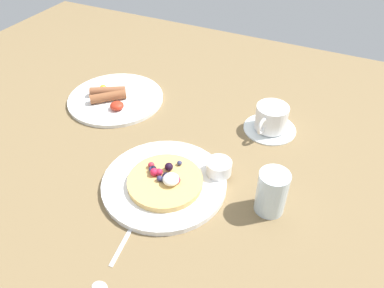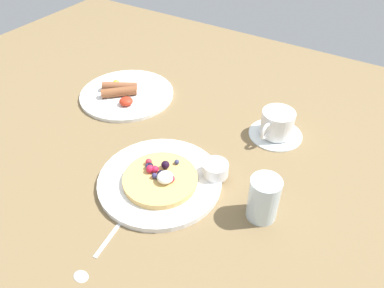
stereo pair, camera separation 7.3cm
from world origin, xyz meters
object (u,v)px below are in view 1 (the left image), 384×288
object	(u,v)px
breakfast_plate	(116,99)
coffee_saucer	(270,128)
syrup_ramekin	(218,168)
teaspoon	(107,272)
water_glass	(272,192)
coffee_cup	(271,117)
pancake_plate	(164,183)

from	to	relation	value
breakfast_plate	coffee_saucer	bearing A→B (deg)	7.45
syrup_ramekin	teaspoon	size ratio (longest dim) A/B	0.43
breakfast_plate	teaspoon	size ratio (longest dim) A/B	2.05
syrup_ramekin	teaspoon	distance (cm)	31.09
syrup_ramekin	coffee_saucer	world-z (taller)	syrup_ramekin
coffee_saucer	water_glass	bearing A→B (deg)	-73.93
syrup_ramekin	coffee_cup	world-z (taller)	coffee_cup
syrup_ramekin	water_glass	distance (cm)	13.34
syrup_ramekin	coffee_cup	bearing A→B (deg)	76.20
teaspoon	breakfast_plate	bearing A→B (deg)	122.93
breakfast_plate	coffee_cup	xyz separation A→B (cm)	(43.54, 5.54, 3.48)
breakfast_plate	coffee_saucer	distance (cm)	43.94
pancake_plate	teaspoon	distance (cm)	22.79
syrup_ramekin	breakfast_plate	xyz separation A→B (cm)	(-38.20, 16.20, -2.39)
syrup_ramekin	breakfast_plate	world-z (taller)	syrup_ramekin
teaspoon	coffee_cup	bearing A→B (deg)	75.08
pancake_plate	teaspoon	size ratio (longest dim) A/B	2.06
syrup_ramekin	water_glass	bearing A→B (deg)	-15.77
coffee_saucer	teaspoon	size ratio (longest dim) A/B	1.02
breakfast_plate	coffee_saucer	xyz separation A→B (cm)	(43.57, 5.70, -0.14)
coffee_cup	water_glass	xyz separation A→B (cm)	(7.37, -25.32, 0.80)
syrup_ramekin	water_glass	world-z (taller)	water_glass
breakfast_plate	coffee_cup	size ratio (longest dim) A/B	2.39
pancake_plate	coffee_cup	distance (cm)	32.59
water_glass	teaspoon	bearing A→B (deg)	-128.83
breakfast_plate	teaspoon	bearing A→B (deg)	-57.07
coffee_saucer	pancake_plate	bearing A→B (deg)	-117.30
pancake_plate	coffee_saucer	world-z (taller)	pancake_plate
coffee_cup	water_glass	bearing A→B (deg)	-73.77
teaspoon	coffee_saucer	bearing A→B (deg)	75.09
breakfast_plate	pancake_plate	bearing A→B (deg)	-39.09
coffee_saucer	teaspoon	bearing A→B (deg)	-104.91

